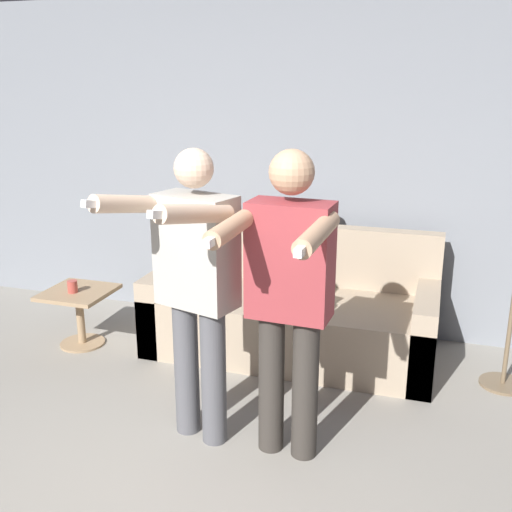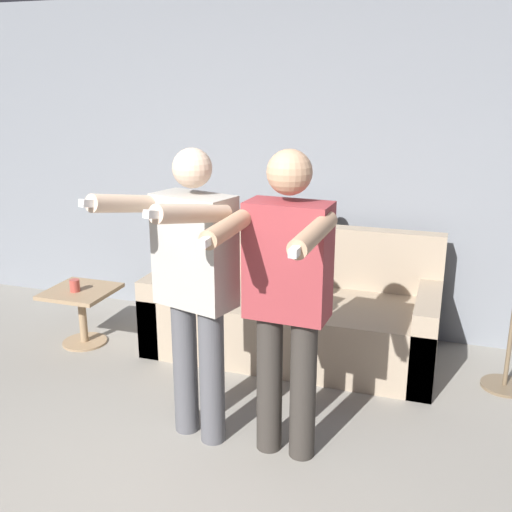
{
  "view_description": "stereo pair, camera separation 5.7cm",
  "coord_description": "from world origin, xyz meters",
  "px_view_note": "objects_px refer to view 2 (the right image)",
  "views": [
    {
      "loc": [
        1.17,
        -1.71,
        1.98
      ],
      "look_at": [
        0.09,
        1.67,
        0.92
      ],
      "focal_mm": 42.0,
      "sensor_mm": 36.0,
      "label": 1
    },
    {
      "loc": [
        1.22,
        -1.7,
        1.98
      ],
      "look_at": [
        0.09,
        1.67,
        0.92
      ],
      "focal_mm": 42.0,
      "sensor_mm": 36.0,
      "label": 2
    }
  ],
  "objects_px": {
    "couch": "(293,315)",
    "person_left": "(193,279)",
    "cat": "(312,215)",
    "side_table": "(82,304)",
    "person_right": "(286,289)",
    "cup": "(75,286)"
  },
  "relations": [
    {
      "from": "person_left",
      "to": "cat",
      "type": "distance_m",
      "value": 1.61
    },
    {
      "from": "person_right",
      "to": "cup",
      "type": "height_order",
      "value": "person_right"
    },
    {
      "from": "couch",
      "to": "side_table",
      "type": "height_order",
      "value": "couch"
    },
    {
      "from": "couch",
      "to": "cup",
      "type": "height_order",
      "value": "couch"
    },
    {
      "from": "couch",
      "to": "cup",
      "type": "bearing_deg",
      "value": -164.75
    },
    {
      "from": "side_table",
      "to": "person_left",
      "type": "bearing_deg",
      "value": -32.95
    },
    {
      "from": "cat",
      "to": "cup",
      "type": "bearing_deg",
      "value": -155.22
    },
    {
      "from": "person_right",
      "to": "cup",
      "type": "bearing_deg",
      "value": 159.03
    },
    {
      "from": "person_right",
      "to": "cup",
      "type": "relative_size",
      "value": 18.12
    },
    {
      "from": "person_left",
      "to": "person_right",
      "type": "relative_size",
      "value": 0.99
    },
    {
      "from": "person_left",
      "to": "person_right",
      "type": "bearing_deg",
      "value": 15.52
    },
    {
      "from": "side_table",
      "to": "cup",
      "type": "bearing_deg",
      "value": -104.71
    },
    {
      "from": "person_right",
      "to": "cup",
      "type": "xyz_separation_m",
      "value": [
        -1.88,
        0.83,
        -0.47
      ]
    },
    {
      "from": "couch",
      "to": "person_left",
      "type": "relative_size",
      "value": 1.26
    },
    {
      "from": "cat",
      "to": "cup",
      "type": "distance_m",
      "value": 1.87
    },
    {
      "from": "couch",
      "to": "side_table",
      "type": "relative_size",
      "value": 4.31
    },
    {
      "from": "side_table",
      "to": "couch",
      "type": "bearing_deg",
      "value": 13.8
    },
    {
      "from": "person_left",
      "to": "side_table",
      "type": "bearing_deg",
      "value": 162.65
    },
    {
      "from": "couch",
      "to": "person_left",
      "type": "bearing_deg",
      "value": -100.0
    },
    {
      "from": "person_right",
      "to": "cat",
      "type": "height_order",
      "value": "person_right"
    },
    {
      "from": "cat",
      "to": "side_table",
      "type": "xyz_separation_m",
      "value": [
        -1.62,
        -0.71,
        -0.67
      ]
    },
    {
      "from": "person_right",
      "to": "cat",
      "type": "xyz_separation_m",
      "value": [
        -0.24,
        1.58,
        0.03
      ]
    }
  ]
}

